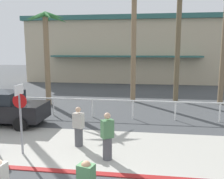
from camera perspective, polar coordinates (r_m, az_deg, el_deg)
The scene contains 12 objects.
ground_plane at distance 15.35m, azimuth 0.86°, elevation -4.97°, with size 80.00×80.00×0.00m, color #424447.
sidewalk_strip at distance 9.90m, azimuth -3.43°, elevation -13.18°, with size 44.00×4.00×0.02m, color #ADAAA0.
curb_paint at distance 8.13m, azimuth -6.37°, elevation -18.46°, with size 44.00×0.24×0.03m, color maroon.
building_backdrop at distance 32.53m, azimuth 3.92°, elevation 9.16°, with size 23.27×12.79×7.35m.
rail_fence at distance 13.71m, azimuth 0.09°, elevation -3.12°, with size 25.09×0.08×1.04m.
stop_sign_bike_lane at distance 9.40m, azimuth -20.35°, elevation -4.30°, with size 0.52×0.56×2.56m.
palm_tree_1 at distance 17.35m, azimuth -14.93°, elevation 11.91°, with size 3.13×3.11×6.19m.
palm_tree_2 at distance 18.12m, azimuth 5.13°, elevation 19.56°, with size 2.55×3.26×10.13m.
palm_tree_3 at distance 18.75m, azimuth 15.18°, elevation 17.03°, with size 2.77×3.70×8.52m.
car_black_1 at distance 13.72m, azimuth -24.09°, elevation -3.80°, with size 4.40×2.02×1.69m.
pedestrian_0 at distance 9.87m, azimuth -7.69°, elevation -8.88°, with size 0.46×0.40×1.59m.
pedestrian_2 at distance 8.63m, azimuth -1.08°, elevation -11.17°, with size 0.48×0.45×1.68m.
Camera 1 is at (1.84, -4.76, 3.81)m, focal length 39.79 mm.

